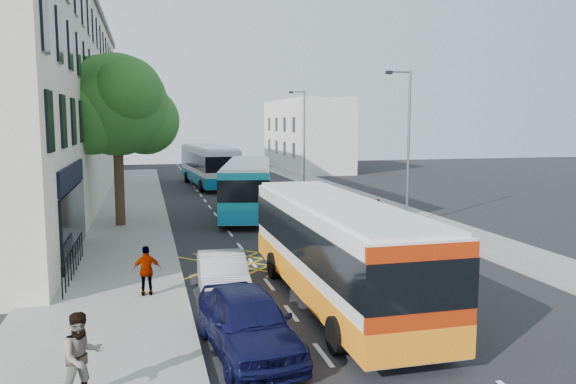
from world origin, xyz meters
TOP-DOWN VIEW (x-y plane):
  - ground at (0.00, 0.00)m, footprint 120.00×120.00m
  - pavement_left at (-8.50, 15.00)m, footprint 5.00×70.00m
  - pavement_right at (7.50, 15.00)m, footprint 3.00×70.00m
  - terrace_main at (-14.00, 24.49)m, footprint 8.30×45.00m
  - terrace_far at (-14.00, 55.00)m, footprint 8.00×20.00m
  - building_right at (11.00, 48.00)m, footprint 6.00×18.00m
  - street_tree at (-8.51, 14.97)m, footprint 6.30×5.70m
  - lamp_near at (6.20, 12.00)m, footprint 1.45×0.15m
  - lamp_far at (6.20, 32.00)m, footprint 1.45×0.15m
  - railings at (-9.70, 5.30)m, footprint 0.08×5.60m
  - bus_near at (-1.61, 0.73)m, footprint 2.81×11.17m
  - bus_mid at (-1.34, 17.44)m, footprint 4.93×11.52m
  - bus_far at (-1.92, 33.02)m, footprint 3.83×12.48m
  - motorbike at (-1.82, -2.48)m, footprint 0.72×2.00m
  - parked_car_blue at (-4.90, -2.43)m, footprint 2.27×4.73m
  - parked_car_silver at (-4.90, 2.03)m, footprint 1.63×4.21m
  - red_hatchback at (4.16, 14.98)m, footprint 2.01×4.88m
  - distant_car_grey at (-0.07, 43.42)m, footprint 2.21×4.64m
  - distant_car_silver at (2.50, 38.29)m, footprint 2.10×4.55m
  - distant_car_dark at (4.55, 48.78)m, footprint 1.67×3.98m
  - pedestrian_near at (-8.44, -4.19)m, footprint 1.06×0.97m
  - pedestrian_far at (-7.21, 2.32)m, footprint 0.92×0.40m

SIDE VIEW (x-z plane):
  - ground at x=0.00m, z-range 0.00..0.00m
  - pavement_left at x=-8.50m, z-range 0.00..0.15m
  - pavement_right at x=7.50m, z-range 0.00..0.15m
  - distant_car_grey at x=-0.07m, z-range 0.00..1.28m
  - distant_car_dark at x=4.55m, z-range 0.00..1.28m
  - parked_car_silver at x=-4.90m, z-range 0.00..1.37m
  - red_hatchback at x=4.16m, z-range 0.00..1.41m
  - railings at x=-9.70m, z-range 0.15..1.29m
  - distant_car_silver at x=2.50m, z-range 0.00..1.51m
  - parked_car_blue at x=-4.90m, z-range 0.00..1.56m
  - motorbike at x=-1.82m, z-range -0.05..1.73m
  - pedestrian_far at x=-7.21m, z-range 0.15..1.70m
  - pedestrian_near at x=-8.44m, z-range 0.15..1.90m
  - bus_near at x=-1.61m, z-range 0.08..3.22m
  - bus_mid at x=-1.34m, z-range 0.08..3.24m
  - bus_far at x=-1.92m, z-range 0.09..3.55m
  - building_right at x=11.00m, z-range 0.00..8.00m
  - lamp_near at x=6.20m, z-range 0.62..8.62m
  - lamp_far at x=6.20m, z-range 0.62..8.62m
  - terrace_far at x=-14.00m, z-range 0.00..10.00m
  - street_tree at x=-8.51m, z-range 1.89..10.69m
  - terrace_main at x=-14.00m, z-range 0.01..13.51m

